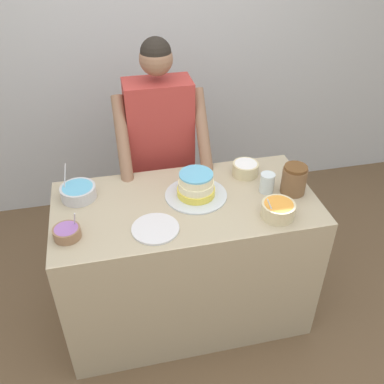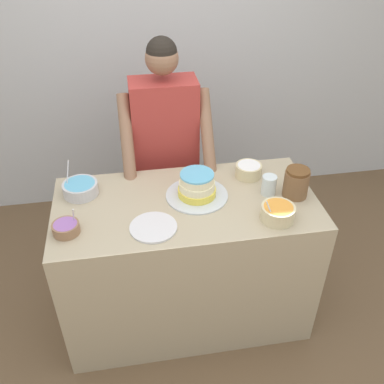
% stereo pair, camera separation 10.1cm
% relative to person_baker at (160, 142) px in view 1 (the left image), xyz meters
% --- Properties ---
extents(ground_plane, '(14.00, 14.00, 0.00)m').
position_rel_person_baker_xyz_m(ground_plane, '(0.04, -0.93, -0.97)').
color(ground_plane, brown).
extents(wall_back, '(10.00, 0.05, 2.60)m').
position_rel_person_baker_xyz_m(wall_back, '(0.04, 0.84, 0.33)').
color(wall_back, silver).
rests_on(wall_back, ground_plane).
extents(counter, '(1.45, 0.71, 0.90)m').
position_rel_person_baker_xyz_m(counter, '(0.04, -0.58, -0.52)').
color(counter, tan).
rests_on(counter, ground_plane).
extents(person_baker, '(0.56, 0.47, 1.63)m').
position_rel_person_baker_xyz_m(person_baker, '(0.00, 0.00, 0.00)').
color(person_baker, '#2D2D38').
rests_on(person_baker, ground_plane).
extents(cake, '(0.35, 0.35, 0.15)m').
position_rel_person_baker_xyz_m(cake, '(0.11, -0.53, -0.01)').
color(cake, silver).
rests_on(cake, counter).
extents(frosting_bowl_blue, '(0.19, 0.19, 0.19)m').
position_rel_person_baker_xyz_m(frosting_bowl_blue, '(-0.53, -0.41, -0.03)').
color(frosting_bowl_blue, silver).
rests_on(frosting_bowl_blue, counter).
extents(frosting_bowl_white, '(0.15, 0.15, 0.08)m').
position_rel_person_baker_xyz_m(frosting_bowl_white, '(0.45, -0.38, -0.03)').
color(frosting_bowl_white, beige).
rests_on(frosting_bowl_white, counter).
extents(frosting_bowl_purple, '(0.14, 0.14, 0.16)m').
position_rel_person_baker_xyz_m(frosting_bowl_purple, '(-0.58, -0.73, -0.04)').
color(frosting_bowl_purple, '#936B4C').
rests_on(frosting_bowl_purple, counter).
extents(frosting_bowl_orange, '(0.18, 0.18, 0.13)m').
position_rel_person_baker_xyz_m(frosting_bowl_orange, '(0.49, -0.80, -0.03)').
color(frosting_bowl_orange, beige).
rests_on(frosting_bowl_orange, counter).
extents(drinking_glass, '(0.08, 0.08, 0.11)m').
position_rel_person_baker_xyz_m(drinking_glass, '(0.51, -0.58, -0.01)').
color(drinking_glass, silver).
rests_on(drinking_glass, counter).
extents(ceramic_plate, '(0.24, 0.24, 0.01)m').
position_rel_person_baker_xyz_m(ceramic_plate, '(-0.15, -0.77, -0.06)').
color(ceramic_plate, silver).
rests_on(ceramic_plate, counter).
extents(stoneware_jar, '(0.14, 0.14, 0.17)m').
position_rel_person_baker_xyz_m(stoneware_jar, '(0.65, -0.61, 0.01)').
color(stoneware_jar, brown).
rests_on(stoneware_jar, counter).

